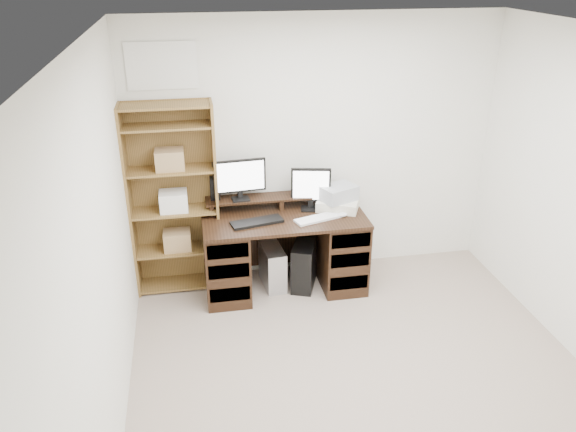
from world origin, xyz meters
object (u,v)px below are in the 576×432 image
object	(u,v)px
monitor_small	(311,187)
printer	(338,204)
desk	(284,251)
bookshelf	(173,198)
tower_silver	(272,266)
tower_black	(304,263)
monitor_wide	(240,178)

from	to	relation	value
monitor_small	printer	size ratio (longest dim) A/B	1.08
printer	desk	bearing A→B (deg)	-148.07
monitor_small	bookshelf	xyz separation A→B (m)	(-1.26, 0.09, -0.05)
desk	printer	size ratio (longest dim) A/B	4.00
tower_silver	desk	bearing A→B (deg)	-29.75
tower_black	monitor_wide	bearing A→B (deg)	-177.51
tower_silver	printer	bearing A→B (deg)	-3.80
printer	tower_silver	world-z (taller)	printer
desk	tower_silver	distance (m)	0.22
monitor_small	bookshelf	distance (m)	1.27
monitor_small	tower_silver	size ratio (longest dim) A/B	0.99
tower_silver	monitor_wide	bearing A→B (deg)	145.97
bookshelf	monitor_wide	bearing A→B (deg)	-2.09
desk	tower_silver	xyz separation A→B (m)	(-0.11, 0.05, -0.19)
monitor_wide	printer	world-z (taller)	monitor_wide
monitor_wide	bookshelf	distance (m)	0.63
printer	bookshelf	xyz separation A→B (m)	(-1.52, 0.14, 0.12)
desk	monitor_small	size ratio (longest dim) A/B	3.71
monitor_small	bookshelf	bearing A→B (deg)	-172.59
monitor_wide	bookshelf	size ratio (longest dim) A/B	0.27
tower_silver	bookshelf	bearing A→B (deg)	163.28
tower_black	bookshelf	size ratio (longest dim) A/B	0.28
desk	bookshelf	world-z (taller)	bookshelf
monitor_wide	printer	bearing A→B (deg)	-12.25
tower_black	printer	bearing A→B (deg)	32.07
monitor_wide	tower_black	xyz separation A→B (m)	(0.58, -0.19, -0.86)
monitor_wide	printer	distance (m)	0.96
monitor_small	tower_black	bearing A→B (deg)	-111.49
desk	monitor_small	world-z (taller)	monitor_small
monitor_small	tower_silver	distance (m)	0.86
tower_silver	tower_black	world-z (taller)	tower_black
monitor_small	tower_black	distance (m)	0.75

